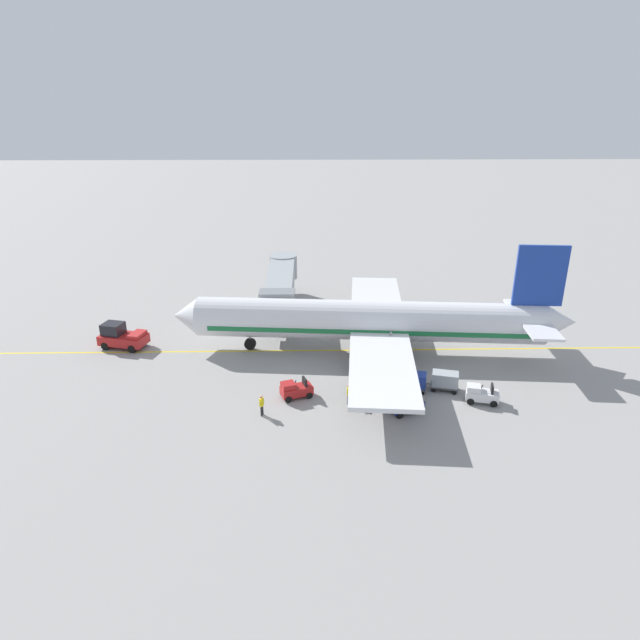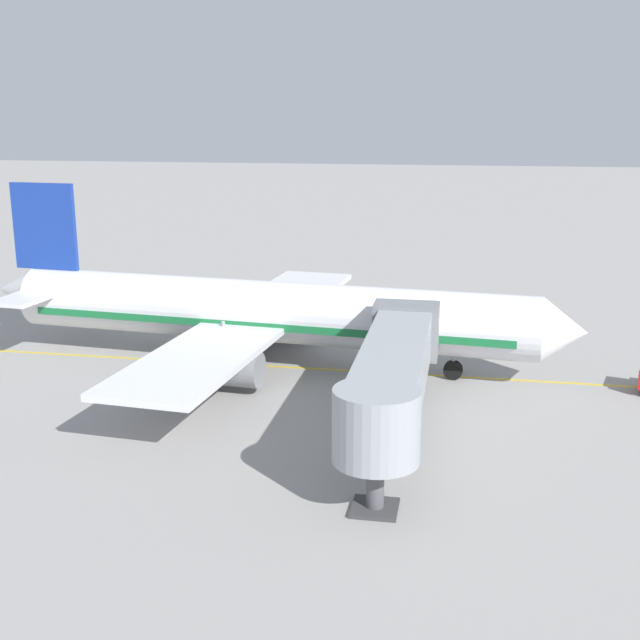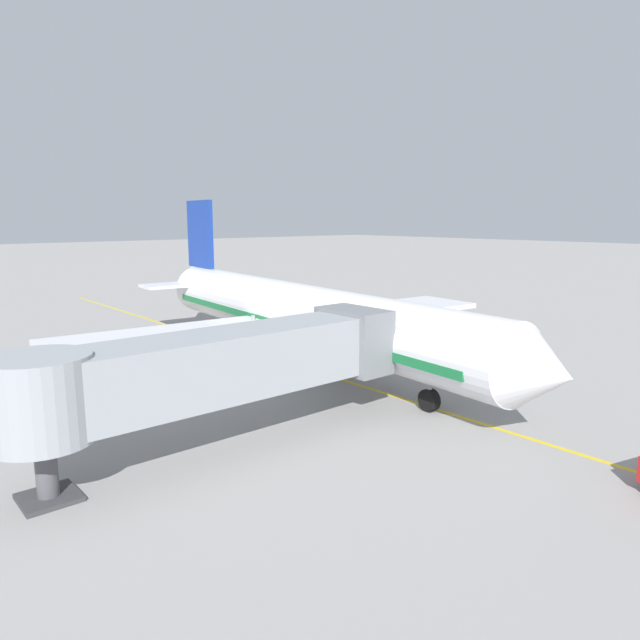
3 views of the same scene
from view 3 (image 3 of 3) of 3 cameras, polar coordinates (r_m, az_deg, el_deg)
The scene contains 11 objects.
ground_plane at distance 36.97m, azimuth -3.25°, elevation -4.29°, with size 400.00×400.00×0.00m, color gray.
gate_lead_in_line at distance 36.97m, azimuth -3.25°, elevation -4.29°, with size 0.24×80.00×0.01m, color gold.
parked_airliner at distance 36.29m, azimuth -2.19°, elevation 0.59°, with size 30.34×37.35×10.63m.
jet_bridge at distance 23.01m, azimuth -9.84°, elevation -4.49°, with size 16.64×3.50×4.98m.
baggage_tug_lead at distance 45.21m, azimuth 7.48°, elevation -0.77°, with size 1.99×2.76×1.62m.
baggage_tug_trailing at distance 38.18m, azimuth 14.39°, elevation -3.03°, with size 1.99×2.76×1.62m.
baggage_tug_spare at distance 48.54m, azimuth 0.92°, elevation 0.07°, with size 1.76×2.71×1.62m.
baggage_cart_front at distance 43.54m, azimuth 3.34°, elevation -0.80°, with size 1.81×2.98×1.58m.
baggage_cart_second_in_train at distance 45.42m, azimuth 1.00°, elevation -0.33°, with size 1.81×2.98×1.58m.
ground_crew_wing_walker at distance 41.44m, azimuth 10.61°, elevation -1.52°, with size 0.72×0.25×1.69m.
ground_crew_loader at distance 39.03m, azimuth 19.62°, elevation -2.66°, with size 0.71×0.35×1.69m.
Camera 3 is at (21.66, 28.51, 9.22)m, focal length 32.05 mm.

